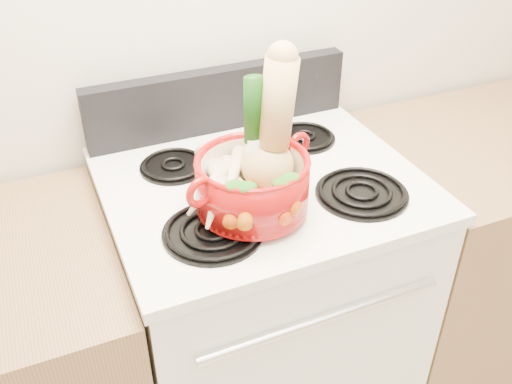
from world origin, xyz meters
name	(u,v)px	position (x,y,z in m)	size (l,w,h in m)	color
wall_back	(209,1)	(0.00, 1.75, 1.30)	(3.50, 0.02, 2.60)	beige
stove_body	(261,316)	(0.00, 1.40, 0.46)	(0.76, 0.65, 0.92)	white
cooktop	(263,184)	(0.00, 1.40, 0.93)	(0.78, 0.67, 0.03)	white
control_backsplash	(220,99)	(0.00, 1.70, 1.04)	(0.76, 0.05, 0.18)	black
oven_handle	(324,319)	(0.00, 1.06, 0.78)	(0.02, 0.02, 0.60)	silver
burner_front_left	(213,231)	(-0.19, 1.24, 0.96)	(0.22, 0.22, 0.02)	black
burner_front_right	(362,192)	(0.19, 1.24, 0.96)	(0.22, 0.22, 0.02)	black
burner_back_left	(173,165)	(-0.19, 1.54, 0.96)	(0.17, 0.17, 0.02)	black
burner_back_right	(304,137)	(0.19, 1.54, 0.96)	(0.17, 0.17, 0.02)	black
dutch_oven	(252,184)	(-0.08, 1.28, 1.03)	(0.25, 0.25, 0.12)	#940B09
pot_handle_left	(200,192)	(-0.21, 1.23, 1.07)	(0.07, 0.07, 0.02)	#940B09
pot_handle_right	(298,146)	(0.06, 1.32, 1.07)	(0.07, 0.07, 0.02)	#940B09
squash	(276,125)	(-0.01, 1.31, 1.15)	(0.13, 0.13, 0.31)	tan
leek	(253,132)	(-0.06, 1.32, 1.13)	(0.04, 0.04, 0.28)	silver
ginger	(254,165)	(-0.04, 1.37, 1.02)	(0.08, 0.06, 0.05)	tan
parsnip_0	(233,190)	(-0.12, 1.29, 1.02)	(0.04, 0.04, 0.19)	beige
parsnip_1	(218,192)	(-0.16, 1.28, 1.03)	(0.05, 0.05, 0.22)	beige
parsnip_2	(237,180)	(-0.11, 1.30, 1.03)	(0.04, 0.04, 0.18)	beige
parsnip_3	(210,186)	(-0.17, 1.30, 1.04)	(0.04, 0.04, 0.19)	beige
parsnip_4	(218,177)	(-0.14, 1.32, 1.04)	(0.04, 0.04, 0.21)	beige
parsnip_5	(232,178)	(-0.12, 1.30, 1.05)	(0.04, 0.04, 0.19)	#EDE7C1
carrot_0	(264,200)	(-0.07, 1.23, 1.01)	(0.03, 0.03, 0.17)	#DA3E0A
carrot_1	(234,201)	(-0.14, 1.25, 1.02)	(0.03, 0.03, 0.16)	#D25B0A
carrot_2	(262,197)	(-0.08, 1.23, 1.03)	(0.03, 0.03, 0.18)	#E04D0B
carrot_3	(248,203)	(-0.12, 1.22, 1.03)	(0.03, 0.03, 0.15)	orange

